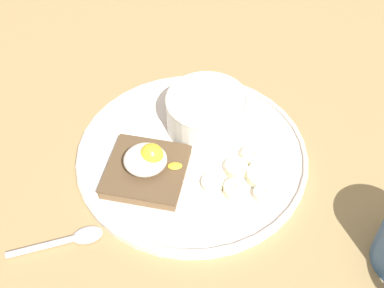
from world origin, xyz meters
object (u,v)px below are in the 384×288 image
at_px(banana_slice_right, 213,183).
at_px(banana_slice_outer, 264,193).
at_px(banana_slice_inner, 254,156).
at_px(poached_egg, 147,159).
at_px(banana_slice_front, 236,168).
at_px(spoon, 68,240).
at_px(banana_slice_left, 260,175).
at_px(oatmeal_bowl, 207,112).
at_px(toast_slice, 146,171).
at_px(banana_slice_back, 235,190).

distance_m(banana_slice_right, banana_slice_outer, 0.07).
distance_m(banana_slice_inner, banana_slice_outer, 0.06).
distance_m(poached_egg, banana_slice_front, 0.12).
height_order(poached_egg, spoon, poached_egg).
distance_m(banana_slice_outer, spoon, 0.24).
relative_size(poached_egg, spoon, 0.64).
bearing_deg(banana_slice_left, oatmeal_bowl, 117.58).
distance_m(toast_slice, poached_egg, 0.02).
bearing_deg(banana_slice_front, banana_slice_right, -152.31).
bearing_deg(toast_slice, banana_slice_left, -9.99).
xyz_separation_m(poached_egg, banana_slice_front, (0.11, -0.01, -0.03)).
relative_size(toast_slice, banana_slice_left, 2.45).
distance_m(toast_slice, banana_slice_outer, 0.15).
bearing_deg(banana_slice_back, toast_slice, 158.21).
bearing_deg(spoon, banana_slice_inner, 19.85).
xyz_separation_m(oatmeal_bowl, banana_slice_left, (0.05, -0.10, -0.02)).
xyz_separation_m(oatmeal_bowl, banana_slice_front, (0.03, -0.09, -0.02)).
bearing_deg(banana_slice_back, banana_slice_left, 26.61).
xyz_separation_m(banana_slice_back, spoon, (-0.21, -0.04, -0.01)).
xyz_separation_m(oatmeal_bowl, banana_slice_outer, (0.05, -0.13, -0.02)).
relative_size(banana_slice_front, banana_slice_right, 0.95).
bearing_deg(banana_slice_front, poached_egg, 175.10).
height_order(banana_slice_front, banana_slice_outer, same).
bearing_deg(banana_slice_outer, banana_slice_left, 88.32).
xyz_separation_m(oatmeal_bowl, toast_slice, (-0.09, -0.08, -0.02)).
relative_size(banana_slice_outer, spoon, 0.34).
bearing_deg(banana_slice_left, banana_slice_back, -153.39).
distance_m(banana_slice_front, banana_slice_back, 0.03).
bearing_deg(banana_slice_outer, banana_slice_back, 162.44).
distance_m(banana_slice_right, spoon, 0.19).
relative_size(banana_slice_back, banana_slice_inner, 0.82).
xyz_separation_m(toast_slice, banana_slice_inner, (0.14, 0.01, -0.00)).
bearing_deg(banana_slice_back, banana_slice_right, 149.72).
bearing_deg(banana_slice_inner, banana_slice_outer, -90.74).
bearing_deg(banana_slice_front, banana_slice_left, -28.90).
bearing_deg(banana_slice_right, toast_slice, 161.18).
distance_m(oatmeal_bowl, banana_slice_front, 0.09).
distance_m(banana_slice_front, banana_slice_right, 0.04).
relative_size(poached_egg, banana_slice_back, 1.83).
distance_m(banana_slice_left, banana_slice_right, 0.06).
height_order(banana_slice_outer, spoon, banana_slice_outer).
bearing_deg(banana_slice_left, banana_slice_front, 151.10).
height_order(oatmeal_bowl, banana_slice_back, oatmeal_bowl).
xyz_separation_m(banana_slice_front, banana_slice_left, (0.03, -0.02, -0.00)).
height_order(poached_egg, banana_slice_back, poached_egg).
bearing_deg(toast_slice, banana_slice_right, -18.82).
distance_m(toast_slice, banana_slice_left, 0.14).
distance_m(banana_slice_left, banana_slice_inner, 0.03).
bearing_deg(toast_slice, banana_slice_back, -21.79).
bearing_deg(banana_slice_back, banana_slice_outer, -17.56).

